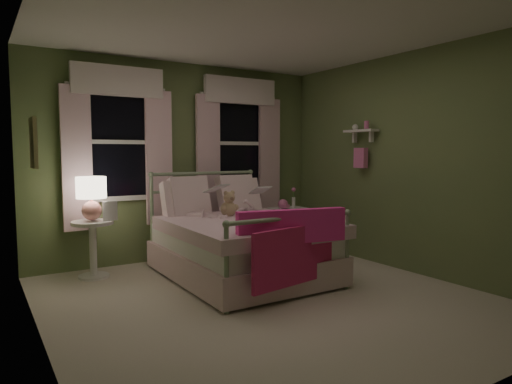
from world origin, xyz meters
TOP-DOWN VIEW (x-y plane):
  - room_shell at (0.00, 0.00)m, footprint 4.20×4.20m
  - bed at (0.17, 0.85)m, footprint 1.58×2.04m
  - pink_throw at (0.17, -0.18)m, footprint 1.10×0.35m
  - child_left at (-0.11, 1.27)m, footprint 0.34×0.29m
  - child_right at (0.45, 1.27)m, footprint 0.40×0.35m
  - book_left at (-0.11, 1.02)m, footprint 0.23×0.18m
  - book_right at (0.45, 1.02)m, footprint 0.21×0.14m
  - teddy_bear at (0.17, 1.11)m, footprint 0.23×0.19m
  - nightstand_left at (-1.27, 1.68)m, footprint 0.46×0.46m
  - table_lamp at (-1.27, 1.68)m, footprint 0.33×0.33m
  - book_nightstand at (-1.17, 1.60)m, footprint 0.17×0.23m
  - nightstand_right at (1.32, 1.48)m, footprint 0.50×0.40m
  - pink_toy at (1.22, 1.48)m, footprint 0.14×0.20m
  - bud_vase at (1.44, 1.53)m, footprint 0.06×0.06m
  - window_left at (-0.85, 2.03)m, footprint 1.34×0.13m
  - window_right at (0.85, 2.03)m, footprint 1.34×0.13m
  - wall_shelf at (1.90, 0.70)m, footprint 0.15×0.50m
  - framed_picture at (-1.95, 0.60)m, footprint 0.03×0.32m

SIDE VIEW (x-z plane):
  - bed at x=0.17m, z-range -0.21..0.98m
  - nightstand_left at x=-1.27m, z-range 0.09..0.74m
  - nightstand_right at x=1.32m, z-range 0.23..0.87m
  - pink_throw at x=0.17m, z-range 0.26..0.96m
  - book_nightstand at x=-1.17m, z-range 0.65..0.67m
  - pink_toy at x=1.22m, z-range 0.64..0.78m
  - bud_vase at x=1.44m, z-range 0.65..0.93m
  - teddy_bear at x=0.17m, z-range 0.63..0.95m
  - book_right at x=0.45m, z-range 0.79..1.05m
  - child_right at x=0.45m, z-range 0.57..1.27m
  - table_lamp at x=-1.27m, z-range 0.71..1.20m
  - child_left at x=-0.11m, z-range 0.57..1.35m
  - book_left at x=-0.11m, z-range 0.83..1.09m
  - room_shell at x=0.00m, z-range -0.80..3.40m
  - framed_picture at x=-1.95m, z-range 1.29..1.71m
  - wall_shelf at x=1.90m, z-range 1.22..1.82m
  - window_left at x=-0.85m, z-range 0.64..2.60m
  - window_right at x=0.85m, z-range 0.64..2.60m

